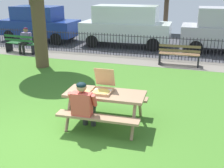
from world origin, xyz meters
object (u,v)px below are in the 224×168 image
(pizza_slice_on_table, at_px, (84,90))
(adult_at_table, at_px, (84,104))
(park_bench_center, at_px, (179,55))
(parked_car_far_left, at_px, (39,23))
(picnic_table_foreground, at_px, (105,100))
(park_bench_left, at_px, (21,44))
(parked_car_left, at_px, (126,25))
(person_on_park_bench, at_px, (25,39))
(pizza_box_open, at_px, (102,87))

(pizza_slice_on_table, distance_m, adult_at_table, 0.54)
(park_bench_center, height_order, parked_car_far_left, parked_car_far_left)
(pizza_slice_on_table, relative_size, parked_car_far_left, 0.05)
(pizza_slice_on_table, bearing_deg, parked_car_far_left, 126.41)
(picnic_table_foreground, distance_m, adult_at_table, 0.61)
(pizza_slice_on_table, bearing_deg, picnic_table_foreground, 3.03)
(adult_at_table, distance_m, park_bench_left, 8.42)
(park_bench_center, bearing_deg, parked_car_left, 134.86)
(person_on_park_bench, height_order, parked_car_far_left, parked_car_far_left)
(pizza_slice_on_table, bearing_deg, parked_car_left, 98.14)
(person_on_park_bench, height_order, parked_car_left, parked_car_left)
(person_on_park_bench, bearing_deg, pizza_box_open, -44.03)
(pizza_box_open, height_order, parked_car_far_left, parked_car_far_left)
(parked_car_far_left, bearing_deg, park_bench_left, -75.54)
(pizza_box_open, relative_size, adult_at_table, 0.48)
(adult_at_table, distance_m, person_on_park_bench, 8.26)
(picnic_table_foreground, height_order, pizza_slice_on_table, pizza_slice_on_table)
(picnic_table_foreground, bearing_deg, adult_at_table, -121.47)
(park_bench_center, relative_size, person_on_park_bench, 1.35)
(pizza_box_open, bearing_deg, picnic_table_foreground, -36.88)
(picnic_table_foreground, distance_m, pizza_box_open, 0.29)
(picnic_table_foreground, xyz_separation_m, park_bench_center, (1.25, 5.61, -0.18))
(picnic_table_foreground, distance_m, person_on_park_bench, 8.11)
(pizza_box_open, relative_size, person_on_park_bench, 0.48)
(pizza_slice_on_table, distance_m, parked_car_left, 8.73)
(picnic_table_foreground, height_order, park_bench_left, park_bench_left)
(park_bench_left, height_order, parked_car_left, parked_car_left)
(adult_at_table, height_order, parked_car_far_left, parked_car_far_left)
(pizza_slice_on_table, distance_m, person_on_park_bench, 7.77)
(park_bench_center, bearing_deg, adult_at_table, -104.31)
(pizza_box_open, distance_m, park_bench_center, 5.72)
(park_bench_left, relative_size, parked_car_left, 0.35)
(pizza_slice_on_table, xyz_separation_m, park_bench_left, (-5.59, 5.63, -0.36))
(park_bench_center, relative_size, parked_car_far_left, 0.36)
(picnic_table_foreground, bearing_deg, pizza_slice_on_table, -176.97)
(park_bench_left, relative_size, park_bench_center, 1.01)
(park_bench_center, bearing_deg, picnic_table_foreground, -102.53)
(adult_at_table, bearing_deg, parked_car_left, 98.88)
(adult_at_table, bearing_deg, pizza_box_open, 68.27)
(picnic_table_foreground, relative_size, adult_at_table, 1.56)
(pizza_box_open, xyz_separation_m, parked_car_left, (-1.65, 8.54, 0.23))
(park_bench_center, bearing_deg, pizza_box_open, -103.50)
(park_bench_left, relative_size, parked_car_far_left, 0.37)
(picnic_table_foreground, relative_size, park_bench_center, 1.16)
(park_bench_center, xyz_separation_m, parked_car_far_left, (-8.12, 3.00, 0.59))
(adult_at_table, xyz_separation_m, parked_car_far_left, (-6.56, 9.12, 0.35))
(park_bench_left, distance_m, person_on_park_bench, 0.35)
(picnic_table_foreground, distance_m, parked_car_left, 8.79)
(adult_at_table, relative_size, parked_car_left, 0.26)
(picnic_table_foreground, relative_size, person_on_park_bench, 1.56)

